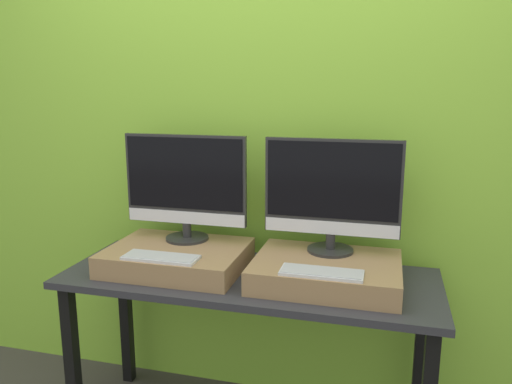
% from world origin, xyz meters
% --- Properties ---
extents(wall_back, '(8.00, 0.04, 2.60)m').
position_xyz_m(wall_back, '(0.00, 0.65, 1.30)').
color(wall_back, '#8CC638').
rests_on(wall_back, ground_plane).
extents(workbench, '(1.57, 0.58, 0.75)m').
position_xyz_m(workbench, '(0.00, 0.29, 0.66)').
color(workbench, '#2D2D33').
rests_on(workbench, ground_plane).
extents(wooden_riser_left, '(0.58, 0.45, 0.09)m').
position_xyz_m(wooden_riser_left, '(-0.33, 0.30, 0.80)').
color(wooden_riser_left, '#99754C').
rests_on(wooden_riser_left, workbench).
extents(monitor_left, '(0.56, 0.19, 0.48)m').
position_xyz_m(monitor_left, '(-0.33, 0.41, 1.10)').
color(monitor_left, '#282828').
rests_on(monitor_left, wooden_riser_left).
extents(keyboard_left, '(0.31, 0.11, 0.01)m').
position_xyz_m(keyboard_left, '(-0.33, 0.14, 0.85)').
color(keyboard_left, silver).
rests_on(keyboard_left, wooden_riser_left).
extents(wooden_riser_right, '(0.58, 0.45, 0.09)m').
position_xyz_m(wooden_riser_right, '(0.33, 0.30, 0.80)').
color(wooden_riser_right, '#99754C').
rests_on(wooden_riser_right, workbench).
extents(monitor_right, '(0.56, 0.19, 0.48)m').
position_xyz_m(monitor_right, '(0.33, 0.41, 1.10)').
color(monitor_right, '#282828').
rests_on(monitor_right, wooden_riser_right).
extents(keyboard_right, '(0.31, 0.11, 0.01)m').
position_xyz_m(keyboard_right, '(0.33, 0.14, 0.85)').
color(keyboard_right, silver).
rests_on(keyboard_right, wooden_riser_right).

